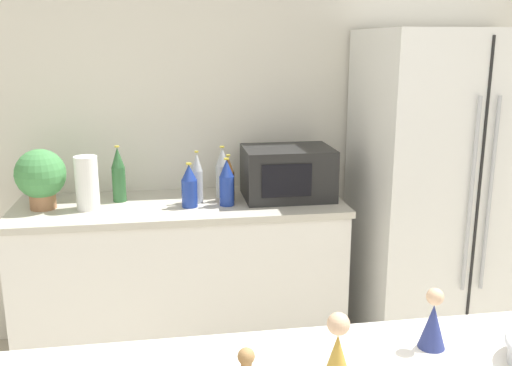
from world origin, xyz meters
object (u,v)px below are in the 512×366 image
Objects in this scene: refrigerator at (442,194)px; wise_man_figurine_crimson at (433,322)px; back_bottle_3 at (119,175)px; back_bottle_1 at (197,178)px; potted_plant at (41,176)px; wise_man_figurine_purple at (337,357)px; paper_towel_roll at (87,183)px; back_bottle_4 at (189,186)px; back_bottle_5 at (222,173)px; back_bottle_0 at (227,183)px; microwave at (287,173)px; back_bottle_2 at (228,179)px.

wise_man_figurine_crimson is at bearing -117.71° from refrigerator.
back_bottle_3 is 2.03× the size of wise_man_figurine_crimson.
refrigerator is 6.37× the size of back_bottle_1.
potted_plant is 1.11× the size of back_bottle_1.
wise_man_figurine_purple reaches higher than back_bottle_1.
back_bottle_1 is at bearing 3.73° from paper_towel_roll.
back_bottle_4 is at bearing -120.19° from back_bottle_1.
back_bottle_5 is at bearing 35.02° from back_bottle_1.
back_bottle_5 is at bearing 91.24° from back_bottle_0.
back_bottle_0 is 0.59m from back_bottle_3.
back_bottle_5 is (0.94, 0.09, -0.04)m from potted_plant.
back_bottle_5 is at bearing 98.95° from wise_man_figurine_crimson.
back_bottle_4 is (-0.54, -0.10, -0.03)m from microwave.
refrigerator reaches higher than back_bottle_0.
back_bottle_4 is at bearing 179.63° from back_bottle_0.
back_bottle_1 is at bearing -175.95° from back_bottle_2.
paper_towel_roll is 0.71m from back_bottle_0.
wise_man_figurine_crimson is (0.30, -1.92, 0.06)m from back_bottle_5.
back_bottle_4 is (-0.19, 0.00, -0.01)m from back_bottle_0.
back_bottle_1 is at bearing 103.83° from wise_man_figurine_crimson.
back_bottle_2 is at bearing -75.85° from back_bottle_5.
back_bottle_1 is (0.56, 0.04, -0.00)m from paper_towel_roll.
back_bottle_2 reaches higher than back_bottle_4.
microwave reaches higher than back_bottle_4.
back_bottle_4 is at bearing 179.94° from refrigerator.
back_bottle_0 is at bearing -0.37° from back_bottle_4.
back_bottle_3 is (0.15, 0.13, 0.01)m from paper_towel_roll.
paper_towel_roll is at bearing -11.10° from potted_plant.
back_bottle_1 is at bearing -144.98° from back_bottle_5.
refrigerator reaches higher than wise_man_figurine_crimson.
microwave is 1.71× the size of back_bottle_1.
back_bottle_3 is (-0.56, 0.17, 0.02)m from back_bottle_0.
potted_plant is at bearing 177.65° from refrigerator.
refrigerator is 1.22m from back_bottle_0.
back_bottle_2 is 0.59m from back_bottle_3.
back_bottle_5 reaches higher than back_bottle_4.
back_bottle_3 is (0.38, 0.08, -0.03)m from potted_plant.
wise_man_figurine_purple reaches higher than back_bottle_3.
back_bottle_1 is 1.88m from wise_man_figurine_crimson.
back_bottle_1 is (-1.36, 0.08, 0.12)m from refrigerator.
back_bottle_4 is at bearing -157.14° from back_bottle_2.
wise_man_figurine_purple is at bearing -99.25° from microwave.
potted_plant is 0.95m from back_bottle_5.
potted_plant is 1.10× the size of back_bottle_5.
microwave is 2.00m from wise_man_figurine_purple.
back_bottle_4 is at bearing -24.51° from back_bottle_3.
microwave is at bearing -12.48° from back_bottle_5.
back_bottle_2 is at bearing -177.86° from microwave.
back_bottle_4 is (0.52, -0.04, -0.03)m from paper_towel_roll.
back_bottle_2 is 0.89× the size of back_bottle_5.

